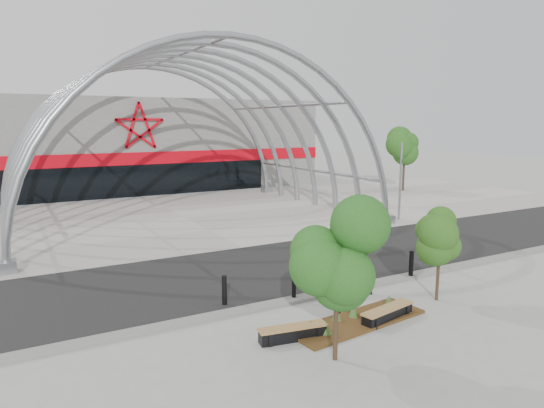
# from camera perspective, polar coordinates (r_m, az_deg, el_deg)

# --- Properties ---
(ground) EXTENTS (140.00, 140.00, 0.00)m
(ground) POSITION_cam_1_polar(r_m,az_deg,el_deg) (17.71, 6.38, -10.23)
(ground) COLOR gray
(ground) RESTS_ON ground
(road) EXTENTS (140.00, 7.00, 0.02)m
(road) POSITION_cam_1_polar(r_m,az_deg,el_deg) (20.51, 0.68, -7.36)
(road) COLOR black
(road) RESTS_ON ground
(forecourt) EXTENTS (60.00, 17.00, 0.04)m
(forecourt) POSITION_cam_1_polar(r_m,az_deg,el_deg) (31.20, -10.29, -1.60)
(forecourt) COLOR #A29C93
(forecourt) RESTS_ON ground
(kerb) EXTENTS (60.00, 0.50, 0.12)m
(kerb) POSITION_cam_1_polar(r_m,az_deg,el_deg) (17.50, 6.87, -10.28)
(kerb) COLOR slate
(kerb) RESTS_ON ground
(arena_building) EXTENTS (34.00, 15.24, 8.00)m
(arena_building) POSITION_cam_1_polar(r_m,az_deg,el_deg) (48.03, -17.40, 6.77)
(arena_building) COLOR slate
(arena_building) RESTS_ON ground
(vault_canopy) EXTENTS (20.80, 15.80, 20.36)m
(vault_canopy) POSITION_cam_1_polar(r_m,az_deg,el_deg) (31.20, -10.29, -1.60)
(vault_canopy) COLOR gray
(vault_canopy) RESTS_ON ground
(planting_bed) EXTENTS (4.72, 1.90, 0.49)m
(planting_bed) POSITION_cam_1_polar(r_m,az_deg,el_deg) (15.25, 9.80, -13.21)
(planting_bed) COLOR #3B2A0D
(planting_bed) RESTS_ON ground
(signal_pole) EXTENTS (0.22, 0.68, 4.79)m
(signal_pole) POSITION_cam_1_polar(r_m,az_deg,el_deg) (30.80, 14.87, 2.77)
(signal_pole) COLOR gray
(signal_pole) RESTS_ON ground
(street_tree_0) EXTENTS (1.67, 1.67, 3.81)m
(street_tree_0) POSITION_cam_1_polar(r_m,az_deg,el_deg) (12.11, 7.70, -6.08)
(street_tree_0) COLOR black
(street_tree_0) RESTS_ON ground
(street_tree_1) EXTENTS (1.35, 1.35, 3.20)m
(street_tree_1) POSITION_cam_1_polar(r_m,az_deg,el_deg) (17.12, 19.18, -3.41)
(street_tree_1) COLOR black
(street_tree_1) RESTS_ON ground
(bench_0) EXTENTS (2.01, 0.75, 0.41)m
(bench_0) POSITION_cam_1_polar(r_m,az_deg,el_deg) (13.94, 2.45, -14.95)
(bench_0) COLOR black
(bench_0) RESTS_ON ground
(bench_1) EXTENTS (2.10, 0.83, 0.43)m
(bench_1) POSITION_cam_1_polar(r_m,az_deg,el_deg) (15.55, 13.44, -12.50)
(bench_1) COLOR black
(bench_1) RESTS_ON ground
(bollard_0) EXTENTS (0.16, 0.16, 1.01)m
(bollard_0) POSITION_cam_1_polar(r_m,az_deg,el_deg) (16.33, -5.63, -10.07)
(bollard_0) COLOR black
(bollard_0) RESTS_ON ground
(bollard_1) EXTENTS (0.18, 0.18, 1.11)m
(bollard_1) POSITION_cam_1_polar(r_m,az_deg,el_deg) (15.80, 7.86, -10.61)
(bollard_1) COLOR black
(bollard_1) RESTS_ON ground
(bollard_2) EXTENTS (0.14, 0.14, 0.89)m
(bollard_2) POSITION_cam_1_polar(r_m,az_deg,el_deg) (16.68, 2.60, -9.82)
(bollard_2) COLOR black
(bollard_2) RESTS_ON ground
(bollard_3) EXTENTS (0.18, 0.18, 1.14)m
(bollard_3) POSITION_cam_1_polar(r_m,az_deg,el_deg) (17.56, 11.47, -8.58)
(bollard_3) COLOR black
(bollard_3) RESTS_ON ground
(bollard_4) EXTENTS (0.18, 0.18, 1.10)m
(bollard_4) POSITION_cam_1_polar(r_m,az_deg,el_deg) (19.64, 16.06, -6.87)
(bollard_4) COLOR black
(bollard_4) RESTS_ON ground
(bg_tree_1) EXTENTS (2.70, 2.70, 5.91)m
(bg_tree_1) POSITION_cam_1_polar(r_m,az_deg,el_deg) (44.06, 15.37, 6.99)
(bg_tree_1) COLOR black
(bg_tree_1) RESTS_ON ground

